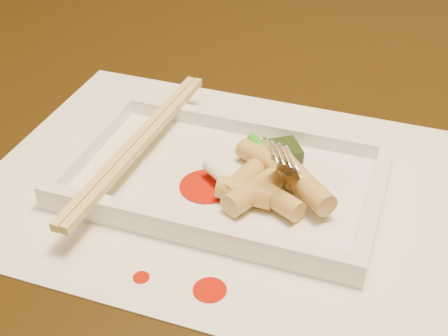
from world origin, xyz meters
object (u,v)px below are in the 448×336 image
(table, at_px, (329,197))
(chopstick_a, at_px, (134,142))
(placemat, at_px, (224,186))
(fork, at_px, (319,105))
(plate_base, at_px, (224,181))

(table, relative_size, chopstick_a, 5.88)
(placemat, distance_m, fork, 0.11)
(placemat, relative_size, plate_base, 1.54)
(table, relative_size, plate_base, 5.38)
(plate_base, bearing_deg, chopstick_a, 180.00)
(table, height_order, placemat, placemat)
(table, distance_m, plate_base, 0.19)
(placemat, bearing_deg, plate_base, 0.00)
(placemat, height_order, fork, fork)
(placemat, bearing_deg, chopstick_a, 180.00)
(placemat, xyz_separation_m, plate_base, (0.00, 0.00, 0.00))
(chopstick_a, xyz_separation_m, fork, (0.15, 0.02, 0.06))
(fork, bearing_deg, chopstick_a, -173.25)
(table, height_order, chopstick_a, chopstick_a)
(table, distance_m, chopstick_a, 0.24)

